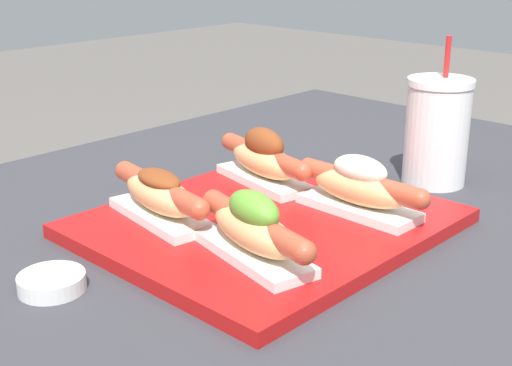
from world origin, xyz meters
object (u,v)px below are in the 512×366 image
at_px(hot_dog_0, 254,229).
at_px(drink_cup, 437,131).
at_px(hot_dog_1, 359,187).
at_px(hot_dog_2, 160,195).
at_px(sauce_bowl, 52,281).
at_px(serving_tray, 267,223).
at_px(hot_dog_3, 264,159).

bearing_deg(hot_dog_0, drink_cup, 1.93).
bearing_deg(drink_cup, hot_dog_1, -175.83).
relative_size(hot_dog_2, sauce_bowl, 2.83).
bearing_deg(hot_dog_1, hot_dog_2, 139.24).
bearing_deg(hot_dog_1, serving_tray, 140.61).
relative_size(hot_dog_3, drink_cup, 0.91).
xyz_separation_m(hot_dog_0, hot_dog_3, (0.19, 0.16, 0.00)).
xyz_separation_m(hot_dog_1, hot_dog_3, (-0.00, 0.17, 0.00)).
distance_m(hot_dog_0, hot_dog_2, 0.16).
height_order(serving_tray, hot_dog_1, hot_dog_1).
distance_m(sauce_bowl, drink_cup, 0.60).
bearing_deg(serving_tray, hot_dog_1, -39.39).
bearing_deg(hot_dog_2, serving_tray, -41.96).
xyz_separation_m(serving_tray, drink_cup, (0.31, -0.06, 0.07)).
relative_size(hot_dog_0, sauce_bowl, 2.80).
relative_size(hot_dog_0, hot_dog_2, 0.99).
distance_m(serving_tray, hot_dog_2, 0.14).
bearing_deg(hot_dog_1, hot_dog_3, 90.22).
height_order(serving_tray, hot_dog_0, hot_dog_0).
bearing_deg(hot_dog_1, drink_cup, 4.17).
xyz_separation_m(serving_tray, sauce_bowl, (-0.28, 0.05, 0.00)).
relative_size(hot_dog_0, hot_dog_1, 0.98).
bearing_deg(serving_tray, hot_dog_0, -144.20).
relative_size(hot_dog_2, hot_dog_3, 1.01).
height_order(hot_dog_2, drink_cup, drink_cup).
distance_m(hot_dog_1, sauce_bowl, 0.39).
height_order(hot_dog_3, sauce_bowl, hot_dog_3).
bearing_deg(hot_dog_1, hot_dog_0, 179.44).
bearing_deg(hot_dog_1, sauce_bowl, 160.76).
height_order(sauce_bowl, drink_cup, drink_cup).
relative_size(hot_dog_1, hot_dog_2, 1.01).
relative_size(serving_tray, sauce_bowl, 5.92).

